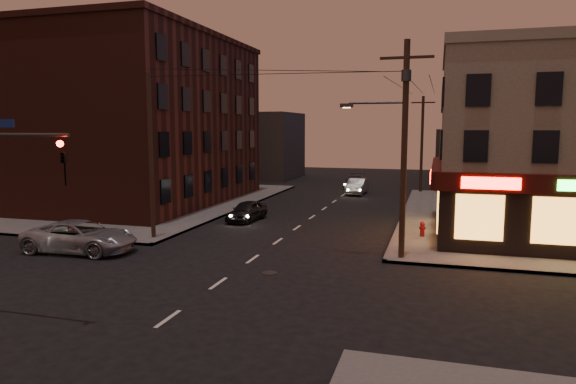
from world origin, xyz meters
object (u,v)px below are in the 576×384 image
at_px(sedan_mid, 357,186).
at_px(sedan_far, 355,182).
at_px(suv_cross, 80,237).
at_px(sedan_near, 247,211).
at_px(fire_hydrant, 422,228).

height_order(sedan_mid, sedan_far, sedan_mid).
height_order(suv_cross, sedan_far, suv_cross).
bearing_deg(suv_cross, sedan_mid, -23.12).
xyz_separation_m(suv_cross, sedan_near, (4.94, 10.50, -0.11)).
xyz_separation_m(sedan_near, fire_hydrant, (11.47, -2.54, -0.06)).
height_order(suv_cross, sedan_mid, suv_cross).
xyz_separation_m(sedan_mid, fire_hydrant, (6.51, -18.47, -0.12)).
distance_m(sedan_near, fire_hydrant, 11.75).
relative_size(sedan_near, fire_hydrant, 4.65).
height_order(suv_cross, sedan_near, suv_cross).
distance_m(sedan_near, sedan_mid, 16.69).
height_order(suv_cross, fire_hydrant, suv_cross).
bearing_deg(sedan_mid, suv_cross, -108.54).
bearing_deg(sedan_far, suv_cross, -109.22).
bearing_deg(sedan_far, fire_hydrant, -74.99).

